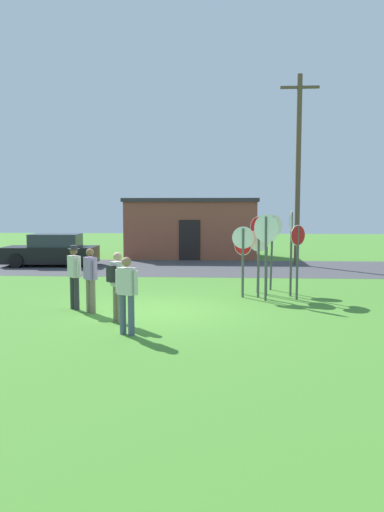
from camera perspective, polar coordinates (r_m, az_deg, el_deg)
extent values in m
plane|color=#47842D|center=(13.45, -3.84, -6.25)|extent=(80.00, 80.00, 0.00)
cube|color=#424247|center=(22.95, -0.68, -1.32)|extent=(60.00, 6.40, 0.01)
cube|color=brown|center=(27.99, -0.01, 3.03)|extent=(7.00, 3.78, 3.04)
cube|color=#383333|center=(27.96, -0.01, 6.34)|extent=(7.20, 3.98, 0.20)
cube|color=black|center=(26.11, -0.28, 1.81)|extent=(1.10, 0.08, 2.10)
cylinder|color=brown|center=(24.49, 11.97, 9.42)|extent=(0.24, 0.24, 8.91)
cube|color=brown|center=(25.05, 12.16, 18.24)|extent=(1.80, 0.12, 0.12)
cube|color=black|center=(24.59, -15.76, 0.16)|extent=(4.39, 2.03, 0.76)
cube|color=#2D333D|center=(24.47, -15.24, 1.74)|extent=(2.32, 1.65, 0.60)
cylinder|color=black|center=(24.17, -19.38, -0.54)|extent=(0.65, 0.25, 0.64)
cylinder|color=black|center=(25.86, -18.03, -0.12)|extent=(0.65, 0.25, 0.64)
cylinder|color=black|center=(23.40, -13.23, -0.56)|extent=(0.65, 0.25, 0.64)
cylinder|color=black|center=(25.14, -12.26, -0.12)|extent=(0.65, 0.25, 0.64)
cylinder|color=#474C4C|center=(15.76, 8.47, -0.15)|extent=(0.09, 0.09, 2.40)
cylinder|color=white|center=(15.70, 8.52, 2.88)|extent=(0.34, 0.81, 0.87)
cylinder|color=red|center=(15.70, 8.55, 2.88)|extent=(0.32, 0.75, 0.80)
cylinder|color=#474C4C|center=(14.84, 8.38, -0.34)|extent=(0.12, 0.12, 2.48)
cylinder|color=white|center=(14.77, 8.43, 3.11)|extent=(0.68, 0.51, 0.83)
cylinder|color=red|center=(14.78, 8.45, 3.12)|extent=(0.63, 0.47, 0.77)
cylinder|color=#474C4C|center=(16.81, 9.04, 0.29)|extent=(0.12, 0.20, 2.45)
cylinder|color=white|center=(16.75, 9.09, 3.41)|extent=(0.73, 0.27, 0.75)
cylinder|color=red|center=(16.76, 9.08, 3.41)|extent=(0.68, 0.25, 0.70)
cylinder|color=#474C4C|center=(16.28, 7.57, 0.06)|extent=(0.14, 0.15, 2.41)
cylinder|color=white|center=(16.21, 7.61, 3.32)|extent=(0.54, 0.45, 0.67)
cylinder|color=red|center=(16.21, 7.59, 3.32)|extent=(0.50, 0.42, 0.62)
cylinder|color=#474C4C|center=(15.75, 11.20, 0.17)|extent=(0.09, 0.09, 2.60)
cylinder|color=white|center=(15.69, 11.27, 3.92)|extent=(0.20, 0.61, 0.64)
cylinder|color=red|center=(15.69, 11.23, 3.92)|extent=(0.19, 0.57, 0.59)
cylinder|color=#474C4C|center=(15.91, 5.78, -1.04)|extent=(0.10, 0.10, 1.86)
cylinder|color=white|center=(15.85, 5.80, 1.29)|extent=(0.54, 0.44, 0.68)
cylinder|color=red|center=(15.84, 5.78, 1.29)|extent=(0.50, 0.41, 0.63)
cylinder|color=#474C4C|center=(15.38, 7.56, -0.97)|extent=(0.09, 0.09, 2.03)
cylinder|color=white|center=(15.31, 7.60, 1.77)|extent=(0.64, 0.22, 0.67)
cylinder|color=red|center=(15.32, 7.61, 1.77)|extent=(0.60, 0.20, 0.62)
cylinder|color=#474C4C|center=(15.16, 11.88, -0.84)|extent=(0.10, 0.10, 2.18)
cylinder|color=white|center=(15.10, 11.94, 2.31)|extent=(0.48, 0.41, 0.62)
cylinder|color=red|center=(15.09, 11.97, 2.31)|extent=(0.45, 0.38, 0.57)
cylinder|color=#474C4C|center=(15.33, 5.81, -0.81)|extent=(0.08, 0.10, 2.12)
cylinder|color=white|center=(15.26, 5.84, 2.10)|extent=(0.67, 0.10, 0.67)
cylinder|color=red|center=(15.27, 5.84, 2.10)|extent=(0.62, 0.10, 0.62)
cylinder|color=#7A6B56|center=(12.25, -8.64, -5.36)|extent=(0.14, 0.14, 0.88)
cylinder|color=#7A6B56|center=(12.06, -8.14, -5.52)|extent=(0.14, 0.14, 0.88)
cube|color=beige|center=(12.04, -8.44, -2.03)|extent=(0.40, 0.42, 0.58)
cylinder|color=beige|center=(12.25, -8.98, -2.00)|extent=(0.09, 0.09, 0.52)
cylinder|color=beige|center=(11.84, -7.88, -2.25)|extent=(0.09, 0.09, 0.52)
sphere|color=tan|center=(11.99, -8.47, -0.06)|extent=(0.21, 0.21, 0.21)
cube|color=#232328|center=(11.96, -9.16, -1.99)|extent=(0.28, 0.29, 0.40)
cylinder|color=#7A6B56|center=(13.48, -11.65, -4.42)|extent=(0.14, 0.14, 0.88)
cylinder|color=#7A6B56|center=(13.28, -11.21, -4.55)|extent=(0.14, 0.14, 0.88)
cube|color=#9E7AB2|center=(13.27, -11.49, -1.38)|extent=(0.41, 0.41, 0.58)
cylinder|color=#9E7AB2|center=(13.49, -11.96, -1.37)|extent=(0.09, 0.09, 0.52)
cylinder|color=#9E7AB2|center=(13.07, -11.00, -1.57)|extent=(0.09, 0.09, 0.52)
sphere|color=brown|center=(13.23, -11.52, 0.40)|extent=(0.21, 0.21, 0.21)
cylinder|color=#2D2D33|center=(14.00, -13.40, -4.08)|extent=(0.14, 0.14, 0.88)
cylinder|color=#2D2D33|center=(13.81, -12.98, -4.21)|extent=(0.14, 0.14, 0.88)
cube|color=beige|center=(13.80, -13.26, -1.16)|extent=(0.41, 0.41, 0.58)
cylinder|color=beige|center=(14.02, -13.71, -1.15)|extent=(0.09, 0.09, 0.52)
cylinder|color=beige|center=(13.59, -12.78, -1.33)|extent=(0.09, 0.09, 0.52)
sphere|color=brown|center=(13.76, -13.30, 0.56)|extent=(0.21, 0.21, 0.21)
cylinder|color=#333338|center=(13.76, -13.30, 0.80)|extent=(0.32, 0.32, 0.02)
cylinder|color=#333338|center=(13.75, -13.31, 1.01)|extent=(0.19, 0.19, 0.09)
cylinder|color=#4C5670|center=(11.03, -7.86, -6.57)|extent=(0.14, 0.14, 0.88)
cylinder|color=#4C5670|center=(10.90, -6.93, -6.70)|extent=(0.14, 0.14, 0.88)
cube|color=beige|center=(10.84, -7.44, -2.86)|extent=(0.42, 0.35, 0.58)
cylinder|color=beige|center=(10.98, -8.46, -2.86)|extent=(0.09, 0.09, 0.52)
cylinder|color=beige|center=(10.70, -6.40, -3.06)|extent=(0.09, 0.09, 0.52)
sphere|color=#9E7051|center=(10.78, -7.47, -0.67)|extent=(0.21, 0.21, 0.21)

